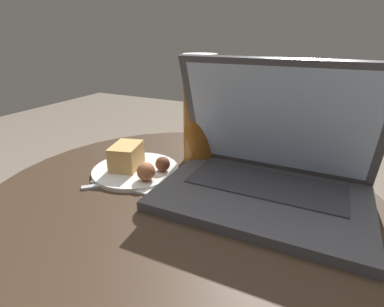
{
  "coord_description": "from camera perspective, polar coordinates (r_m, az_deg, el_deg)",
  "views": [
    {
      "loc": [
        0.24,
        -0.45,
        0.85
      ],
      "look_at": [
        0.01,
        0.03,
        0.63
      ],
      "focal_mm": 28.0,
      "sensor_mm": 36.0,
      "label": 1
    }
  ],
  "objects": [
    {
      "name": "fork",
      "position": [
        0.63,
        -11.01,
        -5.17
      ],
      "size": [
        0.14,
        0.14,
        0.0
      ],
      "color": "#B2B2B7",
      "rests_on": "table"
    },
    {
      "name": "table",
      "position": [
        0.67,
        -1.81,
        -18.49
      ],
      "size": [
        0.75,
        0.75,
        0.56
      ],
      "color": "#515156",
      "rests_on": "ground_plane"
    },
    {
      "name": "beer_glass",
      "position": [
        0.68,
        1.41,
        8.17
      ],
      "size": [
        0.07,
        0.07,
        0.25
      ],
      "color": "brown",
      "rests_on": "table"
    },
    {
      "name": "laptop",
      "position": [
        0.57,
        13.93,
        -3.15
      ],
      "size": [
        0.37,
        0.25,
        0.25
      ],
      "color": "#47474C",
      "rests_on": "table"
    },
    {
      "name": "snack_plate",
      "position": [
        0.67,
        -10.9,
        -2.14
      ],
      "size": [
        0.19,
        0.19,
        0.06
      ],
      "color": "silver",
      "rests_on": "table"
    },
    {
      "name": "napkin",
      "position": [
        0.65,
        -10.84,
        -4.61
      ],
      "size": [
        0.15,
        0.11,
        0.0
      ],
      "color": "silver",
      "rests_on": "table"
    }
  ]
}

